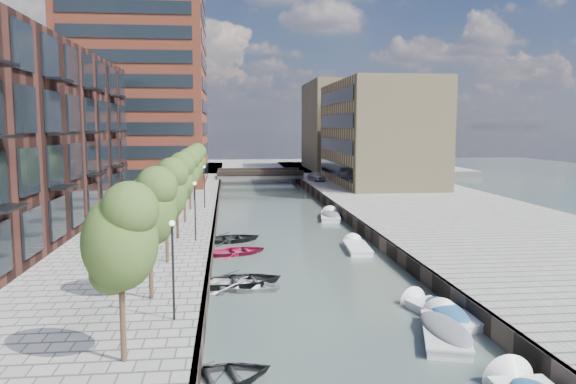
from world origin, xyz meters
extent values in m
plane|color=#38473F|center=(0.00, 40.00, 0.00)|extent=(300.00, 300.00, 0.00)
cube|color=gray|center=(16.00, 40.00, 0.50)|extent=(20.00, 140.00, 1.00)
cube|color=#332823|center=(-6.10, 40.00, 0.50)|extent=(0.25, 140.00, 1.00)
cube|color=#332823|center=(6.10, 40.00, 0.50)|extent=(0.25, 140.00, 1.00)
cube|color=gray|center=(0.00, 100.00, 0.50)|extent=(80.00, 40.00, 1.00)
cube|color=black|center=(-20.00, 30.00, 8.00)|extent=(8.00, 38.00, 14.00)
cube|color=brown|center=(-17.00, 65.00, 16.00)|extent=(18.00, 18.00, 30.00)
cube|color=tan|center=(16.00, 62.00, 8.00)|extent=(12.00, 25.00, 14.00)
cube|color=tan|center=(16.00, 88.00, 9.00)|extent=(12.00, 20.00, 16.00)
cube|color=gray|center=(0.00, 72.00, 1.30)|extent=(13.00, 6.00, 0.60)
cube|color=#332823|center=(0.00, 69.20, 1.90)|extent=(13.00, 0.40, 0.80)
cube|color=#332823|center=(0.00, 74.80, 1.90)|extent=(13.00, 0.40, 0.80)
cylinder|color=#382619|center=(-8.50, 4.00, 2.60)|extent=(0.20, 0.20, 3.20)
ellipsoid|color=#2C451A|center=(-8.50, 4.00, 5.33)|extent=(2.50, 2.50, 3.25)
cylinder|color=#382619|center=(-8.50, 11.00, 2.60)|extent=(0.20, 0.20, 3.20)
ellipsoid|color=#2C451A|center=(-8.50, 11.00, 5.33)|extent=(2.50, 2.50, 3.25)
cylinder|color=#382619|center=(-8.50, 18.00, 2.60)|extent=(0.20, 0.20, 3.20)
ellipsoid|color=#2C451A|center=(-8.50, 18.00, 5.33)|extent=(2.50, 2.50, 3.25)
cylinder|color=#382619|center=(-8.50, 25.00, 2.60)|extent=(0.20, 0.20, 3.20)
ellipsoid|color=#2C451A|center=(-8.50, 25.00, 5.33)|extent=(2.50, 2.50, 3.25)
cylinder|color=#382619|center=(-8.50, 32.00, 2.60)|extent=(0.20, 0.20, 3.20)
ellipsoid|color=#2C451A|center=(-8.50, 32.00, 5.33)|extent=(2.50, 2.50, 3.25)
cylinder|color=#382619|center=(-8.50, 39.00, 2.60)|extent=(0.20, 0.20, 3.20)
ellipsoid|color=#2C451A|center=(-8.50, 39.00, 5.33)|extent=(2.50, 2.50, 3.25)
cylinder|color=#382619|center=(-8.50, 46.00, 2.60)|extent=(0.20, 0.20, 3.20)
ellipsoid|color=#2C451A|center=(-8.50, 46.00, 5.33)|extent=(2.50, 2.50, 3.25)
cylinder|color=black|center=(-7.20, 8.00, 3.00)|extent=(0.10, 0.10, 4.00)
sphere|color=#FFF2CC|center=(-7.20, 8.00, 5.00)|extent=(0.24, 0.24, 0.24)
cylinder|color=black|center=(-7.20, 24.00, 3.00)|extent=(0.10, 0.10, 4.00)
sphere|color=#FFF2CC|center=(-7.20, 24.00, 5.00)|extent=(0.24, 0.24, 0.24)
cylinder|color=black|center=(-7.20, 40.00, 3.00)|extent=(0.10, 0.10, 4.00)
sphere|color=#FFF2CC|center=(-7.20, 40.00, 5.00)|extent=(0.24, 0.24, 0.24)
imported|color=black|center=(-4.32, 16.16, 0.00)|extent=(5.41, 4.31, 1.00)
imported|color=black|center=(-5.40, 4.13, 0.00)|extent=(4.79, 4.03, 0.85)
imported|color=#A7123D|center=(-4.29, 24.05, 0.00)|extent=(4.85, 4.10, 0.85)
imported|color=silver|center=(-4.13, 15.35, 0.00)|extent=(5.01, 4.37, 0.87)
imported|color=black|center=(-4.73, 28.36, 0.00)|extent=(5.29, 4.35, 0.95)
cube|color=silver|center=(4.04, 7.19, 0.05)|extent=(3.00, 4.94, 0.66)
cube|color=silver|center=(4.04, 7.19, 0.40)|extent=(3.10, 5.06, 0.10)
cone|color=silver|center=(4.72, 9.40, 0.10)|extent=(1.91, 1.37, 1.71)
ellipsoid|color=#55585D|center=(4.04, 7.19, 0.45)|extent=(2.78, 4.52, 0.56)
cube|color=white|center=(4.26, 24.04, 0.04)|extent=(1.81, 4.19, 0.58)
cube|color=white|center=(4.26, 24.04, 0.36)|extent=(1.88, 4.29, 0.09)
cone|color=white|center=(4.40, 26.08, 0.09)|extent=(1.57, 0.91, 1.51)
cube|color=white|center=(5.08, 9.62, 0.05)|extent=(2.82, 4.50, 0.60)
cube|color=white|center=(5.08, 9.62, 0.37)|extent=(2.92, 4.61, 0.09)
cone|color=white|center=(4.41, 11.62, 0.09)|extent=(1.74, 1.28, 1.56)
ellipsoid|color=navy|center=(5.08, 9.62, 0.41)|extent=(2.61, 4.12, 0.51)
cube|color=silver|center=(4.87, 38.00, 0.05)|extent=(2.39, 4.78, 0.65)
cube|color=silver|center=(4.87, 38.00, 0.40)|extent=(2.48, 4.89, 0.10)
cone|color=silver|center=(5.22, 40.26, 0.10)|extent=(1.81, 1.15, 1.69)
ellipsoid|color=#505557|center=(4.87, 38.00, 0.45)|extent=(2.23, 4.38, 0.56)
imported|color=#AFB1B4|center=(7.96, 66.00, 1.68)|extent=(2.49, 4.27, 1.37)
camera|label=1|loc=(-4.95, -14.62, 8.87)|focal=35.00mm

